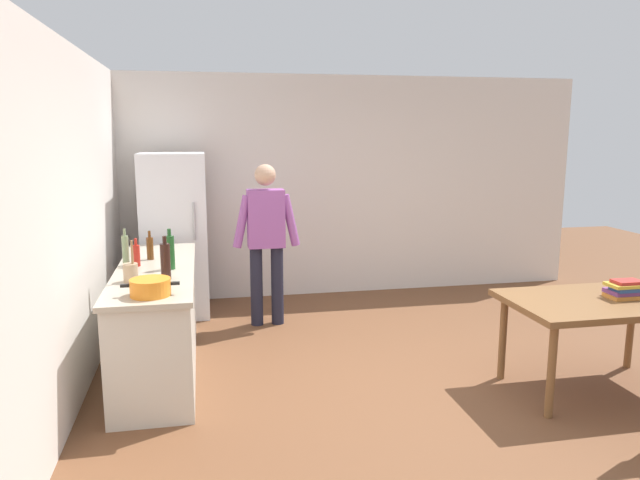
{
  "coord_description": "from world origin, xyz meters",
  "views": [
    {
      "loc": [
        -1.6,
        -4.23,
        2.03
      ],
      "look_at": [
        -0.51,
        1.2,
        1.01
      ],
      "focal_mm": 33.36,
      "sensor_mm": 36.0,
      "label": 1
    }
  ],
  "objects_px": {
    "utensil_jar": "(131,272)",
    "bottle_sauce_red": "(136,255)",
    "person": "(266,234)",
    "bottle_beer_brown": "(150,248)",
    "cooking_pot": "(150,287)",
    "bottle_wine_green": "(170,252)",
    "bottle_wine_dark": "(165,261)",
    "refrigerator": "(175,235)",
    "bottle_vinegar_tall": "(126,250)",
    "dining_table": "(598,308)",
    "book_stack": "(624,289)"
  },
  "relations": [
    {
      "from": "bottle_wine_green",
      "to": "bottle_sauce_red",
      "type": "height_order",
      "value": "bottle_wine_green"
    },
    {
      "from": "utensil_jar",
      "to": "bottle_sauce_red",
      "type": "relative_size",
      "value": 1.33
    },
    {
      "from": "cooking_pot",
      "to": "bottle_sauce_red",
      "type": "relative_size",
      "value": 1.67
    },
    {
      "from": "utensil_jar",
      "to": "bottle_beer_brown",
      "type": "height_order",
      "value": "utensil_jar"
    },
    {
      "from": "bottle_wine_green",
      "to": "bottle_wine_dark",
      "type": "relative_size",
      "value": 1.0
    },
    {
      "from": "person",
      "to": "cooking_pot",
      "type": "bearing_deg",
      "value": -118.13
    },
    {
      "from": "utensil_jar",
      "to": "bottle_beer_brown",
      "type": "distance_m",
      "value": 0.8
    },
    {
      "from": "book_stack",
      "to": "dining_table",
      "type": "bearing_deg",
      "value": 176.43
    },
    {
      "from": "refrigerator",
      "to": "bottle_wine_dark",
      "type": "distance_m",
      "value": 2.01
    },
    {
      "from": "dining_table",
      "to": "bottle_wine_green",
      "type": "bearing_deg",
      "value": 162.31
    },
    {
      "from": "refrigerator",
      "to": "dining_table",
      "type": "distance_m",
      "value": 4.27
    },
    {
      "from": "refrigerator",
      "to": "bottle_wine_dark",
      "type": "relative_size",
      "value": 5.29
    },
    {
      "from": "utensil_jar",
      "to": "book_stack",
      "type": "distance_m",
      "value": 3.82
    },
    {
      "from": "cooking_pot",
      "to": "bottle_wine_dark",
      "type": "relative_size",
      "value": 1.18
    },
    {
      "from": "person",
      "to": "bottle_sauce_red",
      "type": "bearing_deg",
      "value": -142.18
    },
    {
      "from": "bottle_sauce_red",
      "to": "bottle_vinegar_tall",
      "type": "relative_size",
      "value": 0.75
    },
    {
      "from": "bottle_vinegar_tall",
      "to": "book_stack",
      "type": "distance_m",
      "value": 4.06
    },
    {
      "from": "dining_table",
      "to": "bottle_wine_dark",
      "type": "relative_size",
      "value": 4.12
    },
    {
      "from": "refrigerator",
      "to": "book_stack",
      "type": "xyz_separation_m",
      "value": [
        3.5,
        -2.71,
        -0.08
      ]
    },
    {
      "from": "person",
      "to": "bottle_beer_brown",
      "type": "xyz_separation_m",
      "value": [
        -1.11,
        -0.68,
        0.03
      ]
    },
    {
      "from": "bottle_vinegar_tall",
      "to": "person",
      "type": "bearing_deg",
      "value": 34.85
    },
    {
      "from": "bottle_wine_green",
      "to": "bottle_sauce_red",
      "type": "distance_m",
      "value": 0.34
    },
    {
      "from": "dining_table",
      "to": "book_stack",
      "type": "relative_size",
      "value": 5.0
    },
    {
      "from": "dining_table",
      "to": "bottle_wine_green",
      "type": "height_order",
      "value": "bottle_wine_green"
    },
    {
      "from": "refrigerator",
      "to": "book_stack",
      "type": "bearing_deg",
      "value": -37.75
    },
    {
      "from": "bottle_wine_green",
      "to": "book_stack",
      "type": "distance_m",
      "value": 3.64
    },
    {
      "from": "refrigerator",
      "to": "bottle_sauce_red",
      "type": "bearing_deg",
      "value": -99.78
    },
    {
      "from": "refrigerator",
      "to": "bottle_vinegar_tall",
      "type": "bearing_deg",
      "value": -103.4
    },
    {
      "from": "dining_table",
      "to": "utensil_jar",
      "type": "bearing_deg",
      "value": 169.28
    },
    {
      "from": "bottle_wine_green",
      "to": "bottle_vinegar_tall",
      "type": "relative_size",
      "value": 1.06
    },
    {
      "from": "refrigerator",
      "to": "bottle_wine_green",
      "type": "relative_size",
      "value": 5.29
    },
    {
      "from": "refrigerator",
      "to": "utensil_jar",
      "type": "distance_m",
      "value": 2.04
    },
    {
      "from": "cooking_pot",
      "to": "bottle_wine_dark",
      "type": "xyz_separation_m",
      "value": [
        0.08,
        0.46,
        0.09
      ]
    },
    {
      "from": "bottle_sauce_red",
      "to": "book_stack",
      "type": "bearing_deg",
      "value": -18.01
    },
    {
      "from": "cooking_pot",
      "to": "bottle_beer_brown",
      "type": "relative_size",
      "value": 1.54
    },
    {
      "from": "bottle_sauce_red",
      "to": "bottle_wine_dark",
      "type": "distance_m",
      "value": 0.58
    },
    {
      "from": "dining_table",
      "to": "cooking_pot",
      "type": "xyz_separation_m",
      "value": [
        -3.37,
        0.24,
        0.29
      ]
    },
    {
      "from": "cooking_pot",
      "to": "bottle_wine_green",
      "type": "xyz_separation_m",
      "value": [
        0.1,
        0.81,
        0.09
      ]
    },
    {
      "from": "refrigerator",
      "to": "cooking_pot",
      "type": "height_order",
      "value": "refrigerator"
    },
    {
      "from": "bottle_sauce_red",
      "to": "book_stack",
      "type": "xyz_separation_m",
      "value": [
        3.76,
        -1.22,
        -0.18
      ]
    },
    {
      "from": "bottle_vinegar_tall",
      "to": "dining_table",
      "type": "bearing_deg",
      "value": -18.82
    },
    {
      "from": "utensil_jar",
      "to": "cooking_pot",
      "type": "bearing_deg",
      "value": -67.92
    },
    {
      "from": "dining_table",
      "to": "bottle_wine_green",
      "type": "distance_m",
      "value": 3.45
    },
    {
      "from": "refrigerator",
      "to": "bottle_wine_dark",
      "type": "bearing_deg",
      "value": -89.67
    },
    {
      "from": "refrigerator",
      "to": "book_stack",
      "type": "relative_size",
      "value": 6.43
    },
    {
      "from": "bottle_wine_dark",
      "to": "utensil_jar",
      "type": "bearing_deg",
      "value": -174.72
    },
    {
      "from": "bottle_wine_green",
      "to": "bottle_wine_dark",
      "type": "bearing_deg",
      "value": -93.02
    },
    {
      "from": "utensil_jar",
      "to": "book_stack",
      "type": "xyz_separation_m",
      "value": [
        3.75,
        -0.68,
        -0.16
      ]
    },
    {
      "from": "refrigerator",
      "to": "bottle_wine_green",
      "type": "xyz_separation_m",
      "value": [
        0.03,
        -1.66,
        0.15
      ]
    },
    {
      "from": "bottle_beer_brown",
      "to": "book_stack",
      "type": "height_order",
      "value": "bottle_beer_brown"
    }
  ]
}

